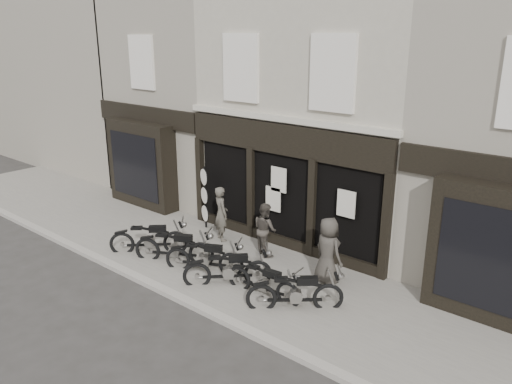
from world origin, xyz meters
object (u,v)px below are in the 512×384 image
Objects in this scene: motorcycle_0 at (150,241)px; motorcycle_1 at (175,250)px; motorcycle_2 at (205,260)px; motorcycle_5 at (296,295)px; man_centre at (265,229)px; motorcycle_4 at (264,284)px; man_right at (328,251)px; advert_sign_post at (205,200)px; man_left at (221,214)px; motorcycle_3 at (229,272)px.

motorcycle_0 is 1.09m from motorcycle_1.
motorcycle_2 is 3.08m from motorcycle_5.
man_centre reaches higher than motorcycle_2.
man_right is (0.84, 1.59, 0.61)m from motorcycle_4.
man_centre reaches higher than motorcycle_4.
motorcycle_1 is at bearing -40.36° from advert_sign_post.
motorcycle_4 is 1.23× the size of man_left.
motorcycle_3 is at bearing -29.68° from motorcycle_1.
man_centre is (-1.52, 1.92, 0.50)m from motorcycle_4.
advert_sign_post reaches higher than motorcycle_4.
man_left is (-4.23, 1.86, 0.55)m from motorcycle_5.
man_left reaches higher than man_centre.
motorcycle_5 is 5.85m from advert_sign_post.
man_right is at bearing -6.49° from motorcycle_1.
advert_sign_post is at bearing 99.10° from motorcycle_3.
motorcycle_3 is (3.21, 0.03, -0.00)m from motorcycle_0.
motorcycle_1 is at bearing 140.49° from motorcycle_5.
motorcycle_1 is at bearing -41.40° from motorcycle_0.
man_centre reaches higher than motorcycle_5.
motorcycle_0 is 0.86× the size of motorcycle_4.
man_left is at bearing 3.67° from advert_sign_post.
advert_sign_post is (-2.87, 0.35, 0.18)m from man_centre.
motorcycle_2 is 3.27m from advert_sign_post.
motorcycle_5 is at bearing -27.63° from motorcycle_1.
man_centre is 2.39m from man_right.
motorcycle_5 is at bearing 163.94° from man_centre.
man_right reaches higher than man_left.
motorcycle_5 reaches higher than motorcycle_3.
motorcycle_1 is at bearing 158.44° from motorcycle_2.
motorcycle_1 is (1.09, 0.05, 0.01)m from motorcycle_0.
man_right is at bearing 15.88° from advert_sign_post.
man_centre is (1.73, 0.05, -0.08)m from man_left.
man_centre is at bearing 16.26° from advert_sign_post.
man_right is (1.93, 1.71, 0.57)m from motorcycle_3.
man_centre is at bearing 122.87° from motorcycle_4.
man_left is at bearing 92.48° from motorcycle_3.
motorcycle_1 reaches higher than motorcycle_2.
man_left is 1.21m from advert_sign_post.
man_centre reaches higher than motorcycle_3.
motorcycle_3 is 2.14m from man_centre.
advert_sign_post reaches higher than man_right.
motorcycle_3 is 1.05× the size of man_left.
motorcycle_0 is 0.97× the size of motorcycle_5.
advert_sign_post is (-4.39, 2.28, 0.68)m from motorcycle_4.
motorcycle_4 is at bearing -4.11° from advert_sign_post.
motorcycle_3 is at bearing 123.20° from man_centre.
advert_sign_post is at bearing 48.19° from motorcycle_0.
motorcycle_5 is (4.18, 0.11, -0.01)m from motorcycle_1.
motorcycle_1 reaches higher than motorcycle_3.
motorcycle_2 is at bearing 44.15° from man_right.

